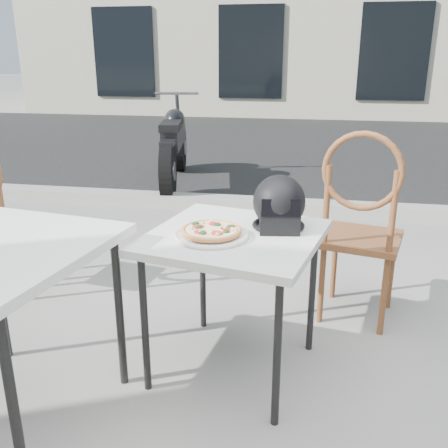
% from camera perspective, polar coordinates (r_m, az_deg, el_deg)
% --- Properties ---
extents(ground, '(80.00, 80.00, 0.00)m').
position_cam_1_polar(ground, '(2.46, 8.13, -19.79)').
color(ground, gray).
rests_on(ground, ground).
extents(street_asphalt, '(30.00, 8.00, 0.00)m').
position_cam_1_polar(street_asphalt, '(9.06, 10.31, 8.72)').
color(street_asphalt, black).
rests_on(street_asphalt, ground).
extents(curb, '(30.00, 0.25, 0.12)m').
position_cam_1_polar(curb, '(5.14, 9.79, 1.89)').
color(curb, gray).
rests_on(curb, ground).
extents(cafe_table_main, '(0.91, 0.91, 0.73)m').
position_cam_1_polar(cafe_table_main, '(2.36, 1.19, -2.59)').
color(cafe_table_main, silver).
rests_on(cafe_table_main, ground).
extents(plate, '(0.42, 0.42, 0.02)m').
position_cam_1_polar(plate, '(2.28, -1.46, -1.26)').
color(plate, white).
rests_on(plate, cafe_table_main).
extents(pizza, '(0.30, 0.30, 0.03)m').
position_cam_1_polar(pizza, '(2.28, -1.46, -0.72)').
color(pizza, '#DE9051').
rests_on(pizza, plate).
extents(helmet, '(0.29, 0.30, 0.26)m').
position_cam_1_polar(helmet, '(2.38, 6.32, 2.13)').
color(helmet, black).
rests_on(helmet, cafe_table_main).
extents(cafe_chair_main, '(0.53, 0.53, 1.16)m').
position_cam_1_polar(cafe_chair_main, '(2.92, 15.36, 0.51)').
color(cafe_chair_main, brown).
rests_on(cafe_chair_main, ground).
extents(motorcycle, '(0.64, 2.16, 1.08)m').
position_cam_1_polar(motorcycle, '(6.22, -5.71, 8.89)').
color(motorcycle, black).
rests_on(motorcycle, street_asphalt).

